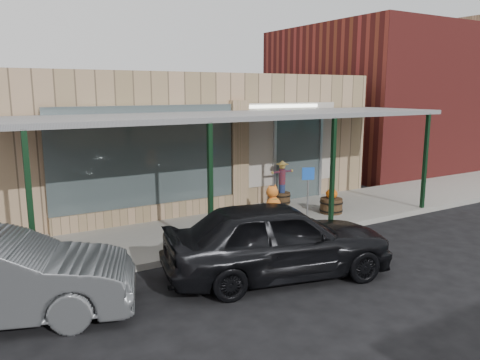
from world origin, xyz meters
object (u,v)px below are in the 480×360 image
handicap_sign (308,189)px  parked_sedan (278,239)px  barrel_pumpkin (331,204)px  barrel_scarecrow (282,189)px

handicap_sign → parked_sedan: bearing=-117.5°
handicap_sign → parked_sedan: handicap_sign is taller
handicap_sign → parked_sedan: 3.22m
barrel_pumpkin → parked_sedan: parked_sedan is taller
barrel_scarecrow → barrel_pumpkin: bearing=-65.9°
barrel_pumpkin → parked_sedan: (-3.93, -2.78, 0.36)m
barrel_scarecrow → handicap_sign: size_ratio=0.88×
barrel_pumpkin → handicap_sign: handicap_sign is taller
barrel_pumpkin → parked_sedan: bearing=-144.7°
barrel_pumpkin → handicap_sign: bearing=-154.4°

